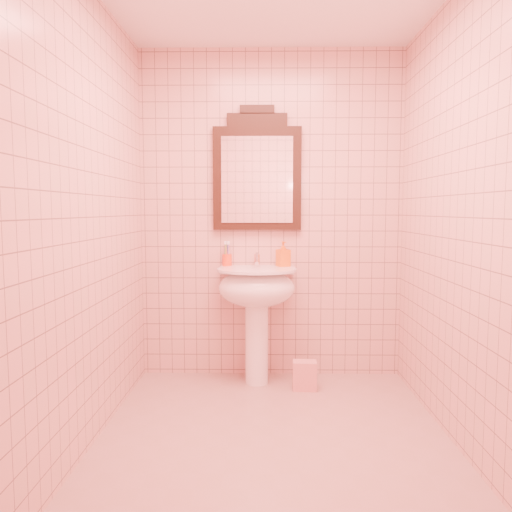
{
  "coord_description": "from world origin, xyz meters",
  "views": [
    {
      "loc": [
        -0.05,
        -2.75,
        1.29
      ],
      "look_at": [
        -0.11,
        0.55,
        0.98
      ],
      "focal_mm": 35.0,
      "sensor_mm": 36.0,
      "label": 1
    }
  ],
  "objects_px": {
    "mirror": "(257,173)",
    "towel": "(305,375)",
    "toothbrush_cup": "(227,260)",
    "soap_dispenser": "(283,254)",
    "pedestal_sink": "(257,296)"
  },
  "relations": [
    {
      "from": "soap_dispenser",
      "to": "towel",
      "type": "height_order",
      "value": "soap_dispenser"
    },
    {
      "from": "mirror",
      "to": "towel",
      "type": "height_order",
      "value": "mirror"
    },
    {
      "from": "mirror",
      "to": "soap_dispenser",
      "type": "distance_m",
      "value": 0.65
    },
    {
      "from": "toothbrush_cup",
      "to": "soap_dispenser",
      "type": "height_order",
      "value": "soap_dispenser"
    },
    {
      "from": "pedestal_sink",
      "to": "soap_dispenser",
      "type": "xyz_separation_m",
      "value": [
        0.2,
        0.13,
        0.3
      ]
    },
    {
      "from": "pedestal_sink",
      "to": "mirror",
      "type": "height_order",
      "value": "mirror"
    },
    {
      "from": "pedestal_sink",
      "to": "toothbrush_cup",
      "type": "height_order",
      "value": "toothbrush_cup"
    },
    {
      "from": "mirror",
      "to": "towel",
      "type": "relative_size",
      "value": 4.5
    },
    {
      "from": "towel",
      "to": "toothbrush_cup",
      "type": "bearing_deg",
      "value": 152.51
    },
    {
      "from": "pedestal_sink",
      "to": "toothbrush_cup",
      "type": "distance_m",
      "value": 0.38
    },
    {
      "from": "toothbrush_cup",
      "to": "soap_dispenser",
      "type": "relative_size",
      "value": 0.86
    },
    {
      "from": "soap_dispenser",
      "to": "towel",
      "type": "bearing_deg",
      "value": -84.45
    },
    {
      "from": "pedestal_sink",
      "to": "soap_dispenser",
      "type": "bearing_deg",
      "value": 33.8
    },
    {
      "from": "towel",
      "to": "pedestal_sink",
      "type": "bearing_deg",
      "value": 160.47
    },
    {
      "from": "toothbrush_cup",
      "to": "pedestal_sink",
      "type": "bearing_deg",
      "value": -37.61
    }
  ]
}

